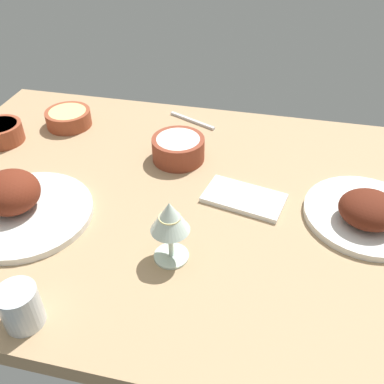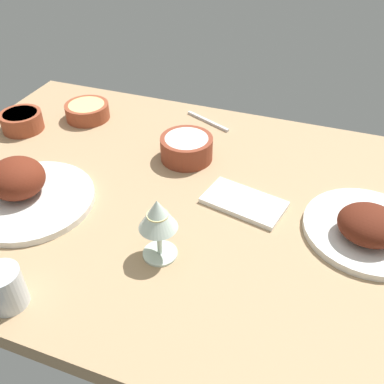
% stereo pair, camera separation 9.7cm
% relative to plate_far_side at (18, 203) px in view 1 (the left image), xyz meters
% --- Properties ---
extents(dining_table, '(1.40, 0.90, 0.04)m').
position_rel_plate_far_side_xyz_m(dining_table, '(0.36, 0.14, -0.05)').
color(dining_table, tan).
rests_on(dining_table, ground).
extents(plate_far_side, '(0.29, 0.29, 0.10)m').
position_rel_plate_far_side_xyz_m(plate_far_side, '(0.00, 0.00, 0.00)').
color(plate_far_side, silver).
rests_on(plate_far_side, dining_table).
extents(plate_near_viewer, '(0.27, 0.27, 0.08)m').
position_rel_plate_far_side_xyz_m(plate_near_viewer, '(0.74, 0.14, -0.01)').
color(plate_near_viewer, silver).
rests_on(plate_near_viewer, dining_table).
extents(bowl_potatoes, '(0.13, 0.13, 0.05)m').
position_rel_plate_far_side_xyz_m(bowl_potatoes, '(-0.07, 0.39, -0.01)').
color(bowl_potatoes, brown).
rests_on(bowl_potatoes, dining_table).
extents(bowl_sauce, '(0.12, 0.12, 0.05)m').
position_rel_plate_far_side_xyz_m(bowl_sauce, '(-0.21, 0.27, -0.00)').
color(bowl_sauce, brown).
rests_on(bowl_sauce, dining_table).
extents(bowl_cream, '(0.14, 0.14, 0.06)m').
position_rel_plate_far_side_xyz_m(bowl_cream, '(0.29, 0.29, -0.00)').
color(bowl_cream, brown).
rests_on(bowl_cream, dining_table).
extents(wine_glass, '(0.08, 0.08, 0.14)m').
position_rel_plate_far_side_xyz_m(wine_glass, '(0.36, -0.05, 0.07)').
color(wine_glass, silver).
rests_on(wine_glass, dining_table).
extents(water_tumbler, '(0.07, 0.07, 0.08)m').
position_rel_plate_far_side_xyz_m(water_tumbler, '(0.15, -0.25, 0.01)').
color(water_tumbler, silver).
rests_on(water_tumbler, dining_table).
extents(folded_napkin, '(0.20, 0.14, 0.01)m').
position_rel_plate_far_side_xyz_m(folded_napkin, '(0.48, 0.16, -0.03)').
color(folded_napkin, white).
rests_on(folded_napkin, dining_table).
extents(fork_loose, '(0.15, 0.08, 0.01)m').
position_rel_plate_far_side_xyz_m(fork_loose, '(0.28, 0.49, -0.03)').
color(fork_loose, silver).
rests_on(fork_loose, dining_table).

